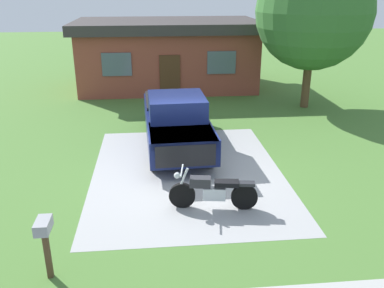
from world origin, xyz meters
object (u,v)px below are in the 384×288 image
at_px(motorcycle, 213,191).
at_px(pickup_truck, 176,119).
at_px(shade_tree, 314,12).
at_px(neighbor_house, 167,53).
at_px(mailbox, 44,234).

relative_size(motorcycle, pickup_truck, 0.39).
bearing_deg(motorcycle, shade_tree, 57.43).
distance_m(pickup_truck, neighbor_house, 8.99).
bearing_deg(neighbor_house, mailbox, -100.67).
xyz_separation_m(pickup_truck, shade_tree, (6.16, 4.27, 3.22)).
xyz_separation_m(pickup_truck, neighbor_house, (0.11, 8.96, 0.84)).
bearing_deg(neighbor_house, motorcycle, -87.71).
xyz_separation_m(motorcycle, shade_tree, (5.51, 8.63, 3.70)).
bearing_deg(neighbor_house, shade_tree, -37.78).
height_order(mailbox, shade_tree, shade_tree).
distance_m(pickup_truck, mailbox, 7.22).
bearing_deg(shade_tree, neighbor_house, 142.22).
bearing_deg(neighbor_house, pickup_truck, -90.73).
distance_m(motorcycle, shade_tree, 10.89).
relative_size(motorcycle, neighbor_house, 0.23).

